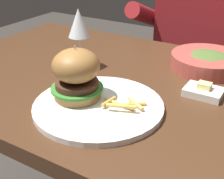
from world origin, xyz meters
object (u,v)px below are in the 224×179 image
Objects in this scene: main_plate at (98,106)px; butter_dish at (204,91)px; soup_bowl at (207,61)px; diner_person at (195,64)px; wine_glass at (79,26)px; burger_sandwich at (76,74)px.

main_plate is 3.26× the size of butter_dish.
diner_person is at bearing 109.28° from soup_bowl.
burger_sandwich is at bearing -55.58° from wine_glass.
soup_bowl is at bearing 28.91° from wine_glass.
burger_sandwich is 0.44m from soup_bowl.
soup_bowl reaches higher than butter_dish.
burger_sandwich is 0.33m from butter_dish.
soup_bowl is (0.22, 0.38, -0.05)m from burger_sandwich.
wine_glass is (-0.13, 0.19, 0.06)m from burger_sandwich.
wine_glass is 0.41m from soup_bowl.
diner_person is (0.06, 0.83, -0.25)m from burger_sandwich.
main_plate is at bearing -1.41° from burger_sandwich.
burger_sandwich is 0.11× the size of diner_person.
burger_sandwich is at bearing -94.03° from diner_person.
wine_glass is 0.82× the size of soup_bowl.
main_plate is at bearing -44.68° from wine_glass.
butter_dish is at bearing 37.18° from burger_sandwich.
burger_sandwich reaches higher than main_plate.
diner_person is (0.19, 0.64, -0.31)m from wine_glass.
burger_sandwich reaches higher than butter_dish.
burger_sandwich is at bearing 178.59° from main_plate.
diner_person reaches higher than butter_dish.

